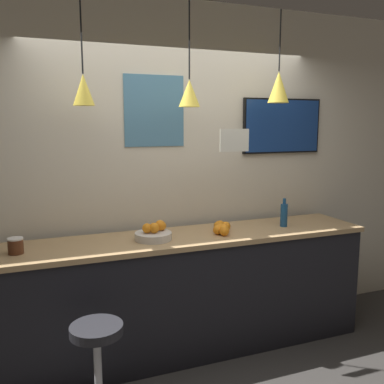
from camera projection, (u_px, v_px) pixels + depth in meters
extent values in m
cube|color=beige|center=(175.00, 172.00, 3.76)|extent=(8.00, 0.06, 2.90)
cube|color=black|center=(192.00, 295.00, 3.54)|extent=(2.94, 0.58, 0.94)
cube|color=tan|center=(192.00, 237.00, 3.46)|extent=(2.98, 0.62, 0.04)
cylinder|color=#B7B7BC|center=(98.00, 376.00, 2.69)|extent=(0.05, 0.05, 0.56)
cylinder|color=#232328|center=(96.00, 330.00, 2.64)|extent=(0.33, 0.33, 0.06)
cylinder|color=beige|center=(153.00, 236.00, 3.30)|extent=(0.29, 0.29, 0.06)
sphere|color=orange|center=(162.00, 226.00, 3.36)|extent=(0.07, 0.07, 0.07)
sphere|color=orange|center=(147.00, 228.00, 3.27)|extent=(0.08, 0.08, 0.08)
sphere|color=orange|center=(154.00, 228.00, 3.27)|extent=(0.08, 0.08, 0.08)
sphere|color=orange|center=(160.00, 225.00, 3.35)|extent=(0.08, 0.08, 0.08)
sphere|color=orange|center=(222.00, 229.00, 3.48)|extent=(0.08, 0.08, 0.08)
sphere|color=orange|center=(222.00, 228.00, 3.51)|extent=(0.08, 0.08, 0.08)
sphere|color=orange|center=(224.00, 230.00, 3.45)|extent=(0.08, 0.08, 0.08)
sphere|color=orange|center=(220.00, 225.00, 3.61)|extent=(0.08, 0.08, 0.08)
sphere|color=orange|center=(226.00, 226.00, 3.57)|extent=(0.08, 0.08, 0.08)
sphere|color=orange|center=(219.00, 226.00, 3.56)|extent=(0.09, 0.09, 0.09)
sphere|color=orange|center=(218.00, 230.00, 3.45)|extent=(0.08, 0.08, 0.08)
sphere|color=orange|center=(224.00, 231.00, 3.41)|extent=(0.08, 0.08, 0.08)
cylinder|color=navy|center=(284.00, 215.00, 3.71)|extent=(0.06, 0.06, 0.20)
cylinder|color=navy|center=(284.00, 201.00, 3.69)|extent=(0.03, 0.03, 0.05)
cylinder|color=#562D19|center=(16.00, 247.00, 2.94)|extent=(0.10, 0.10, 0.10)
cylinder|color=white|center=(15.00, 239.00, 2.94)|extent=(0.11, 0.11, 0.01)
cylinder|color=black|center=(81.00, 31.00, 2.97)|extent=(0.01, 0.01, 0.58)
cone|color=yellow|center=(83.00, 90.00, 3.04)|extent=(0.16, 0.16, 0.22)
sphere|color=#F9EFCC|center=(84.00, 103.00, 3.05)|extent=(0.04, 0.04, 0.04)
cylinder|color=black|center=(189.00, 40.00, 3.26)|extent=(0.01, 0.01, 0.59)
cone|color=yellow|center=(189.00, 93.00, 3.33)|extent=(0.17, 0.17, 0.21)
sphere|color=#F9EFCC|center=(189.00, 104.00, 3.34)|extent=(0.04, 0.04, 0.04)
cylinder|color=black|center=(280.00, 41.00, 3.55)|extent=(0.01, 0.01, 0.50)
cone|color=yellow|center=(279.00, 87.00, 3.61)|extent=(0.18, 0.18, 0.26)
sphere|color=#F9EFCC|center=(278.00, 100.00, 3.62)|extent=(0.04, 0.04, 0.04)
cube|color=black|center=(282.00, 126.00, 4.03)|extent=(0.81, 0.04, 0.51)
cube|color=navy|center=(283.00, 126.00, 4.02)|extent=(0.78, 0.01, 0.48)
cube|color=white|center=(235.00, 140.00, 3.21)|extent=(0.24, 0.01, 0.17)
cube|color=teal|center=(154.00, 111.00, 3.58)|extent=(0.52, 0.01, 0.59)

